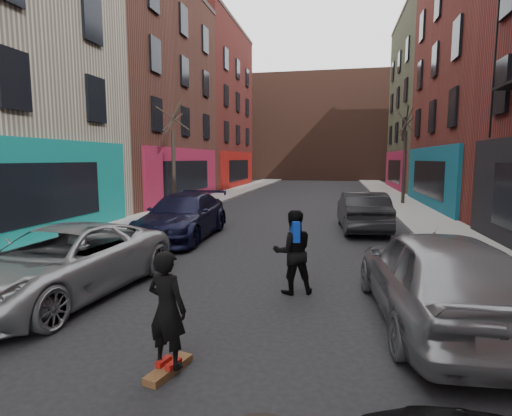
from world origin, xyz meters
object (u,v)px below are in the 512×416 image
at_px(parked_left_far, 62,262).
at_px(parked_left_end, 183,216).
at_px(tree_right_far, 405,147).
at_px(pedestrian, 293,252).
at_px(tree_left_far, 173,148).
at_px(parked_right_far, 437,276).
at_px(skateboarder, 167,309).
at_px(parked_right_end, 362,211).
at_px(skateboard, 169,369).

relative_size(parked_left_far, parked_left_end, 0.97).
height_order(tree_right_far, pedestrian, tree_right_far).
distance_m(tree_left_far, parked_right_far, 16.36).
height_order(parked_left_end, skateboarder, skateboarder).
xyz_separation_m(skateboarder, pedestrian, (1.27, 3.51, 0.01)).
bearing_deg(parked_right_end, skateboard, 70.44).
bearing_deg(tree_right_far, parked_right_far, -97.11).
height_order(tree_right_far, skateboard, tree_right_far).
relative_size(tree_left_far, tree_right_far, 0.96).
relative_size(tree_left_far, parked_left_end, 1.20).
relative_size(parked_right_far, skateboarder, 3.18).
distance_m(tree_right_far, skateboard, 22.18).
relative_size(tree_left_far, pedestrian, 3.67).
height_order(tree_right_far, parked_left_far, tree_right_far).
distance_m(parked_left_far, pedestrian, 4.76).
relative_size(parked_right_far, pedestrian, 2.81).
xyz_separation_m(parked_left_far, parked_right_end, (6.51, 9.12, 0.04)).
bearing_deg(skateboard, parked_left_far, 159.00).
distance_m(parked_left_end, parked_right_far, 9.47).
distance_m(tree_left_far, skateboarder, 16.46).
height_order(parked_right_far, skateboarder, parked_right_far).
height_order(parked_left_end, parked_right_end, parked_left_end).
bearing_deg(skateboarder, parked_right_end, -91.20).
bearing_deg(skateboard, tree_right_far, 87.85).
bearing_deg(skateboard, pedestrian, 84.32).
bearing_deg(pedestrian, tree_right_far, -124.75).
relative_size(parked_right_end, skateboard, 5.85).
bearing_deg(parked_right_end, pedestrian, 72.48).
distance_m(tree_left_far, tree_right_far, 13.78).
bearing_deg(parked_right_far, pedestrian, -28.19).
distance_m(parked_left_end, skateboard, 9.29).
bearing_deg(parked_right_far, parked_left_far, -4.23).
height_order(tree_left_far, parked_right_far, tree_left_far).
distance_m(tree_left_far, skateboard, 16.61).
height_order(parked_right_end, skateboarder, skateboarder).
height_order(skateboard, pedestrian, pedestrian).
distance_m(parked_left_end, parked_right_end, 6.99).
relative_size(parked_left_end, parked_right_end, 1.16).
distance_m(tree_right_far, parked_left_end, 15.76).
height_order(parked_left_far, parked_right_end, parked_right_end).
distance_m(tree_right_far, pedestrian, 18.37).
distance_m(tree_right_far, skateboarder, 22.07).
distance_m(tree_left_far, parked_right_end, 10.38).
distance_m(parked_right_end, skateboarder, 11.91).
distance_m(skateboard, pedestrian, 3.83).
height_order(parked_right_end, skateboard, parked_right_end).
bearing_deg(parked_right_end, parked_right_far, 90.08).
height_order(tree_left_far, parked_right_end, tree_left_far).
distance_m(skateboard, skateboarder, 0.83).
bearing_deg(skateboard, parked_right_end, 88.80).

